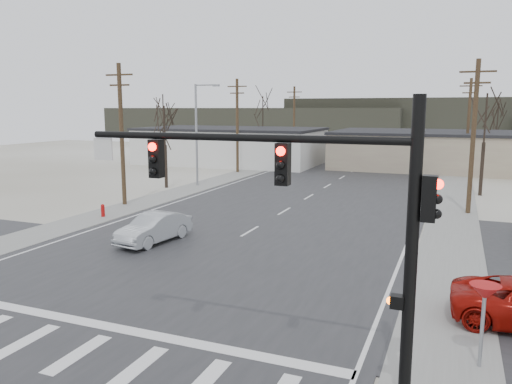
{
  "coord_description": "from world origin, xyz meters",
  "views": [
    {
      "loc": [
        10.59,
        -17.28,
        6.9
      ],
      "look_at": [
        1.0,
        6.44,
        2.6
      ],
      "focal_mm": 35.0,
      "sensor_mm": 36.0,
      "label": 1
    }
  ],
  "objects_px": {
    "traffic_signal_mast": "(327,206)",
    "car_far_a": "(395,155)",
    "car_far_b": "(387,148)",
    "sedan_crossing": "(154,228)",
    "fire_hydrant": "(103,210)"
  },
  "relations": [
    {
      "from": "traffic_signal_mast",
      "to": "car_far_a",
      "type": "relative_size",
      "value": 1.73
    },
    {
      "from": "fire_hydrant",
      "to": "sedan_crossing",
      "type": "xyz_separation_m",
      "value": [
        6.48,
        -3.97,
        0.34
      ]
    },
    {
      "from": "fire_hydrant",
      "to": "sedan_crossing",
      "type": "height_order",
      "value": "sedan_crossing"
    },
    {
      "from": "fire_hydrant",
      "to": "car_far_a",
      "type": "bearing_deg",
      "value": 72.97
    },
    {
      "from": "traffic_signal_mast",
      "to": "car_far_a",
      "type": "distance_m",
      "value": 57.56
    },
    {
      "from": "sedan_crossing",
      "to": "car_far_a",
      "type": "height_order",
      "value": "car_far_a"
    },
    {
      "from": "traffic_signal_mast",
      "to": "car_far_b",
      "type": "height_order",
      "value": "traffic_signal_mast"
    },
    {
      "from": "car_far_a",
      "to": "car_far_b",
      "type": "bearing_deg",
      "value": -77.76
    },
    {
      "from": "sedan_crossing",
      "to": "car_far_a",
      "type": "relative_size",
      "value": 0.88
    },
    {
      "from": "traffic_signal_mast",
      "to": "sedan_crossing",
      "type": "xyz_separation_m",
      "value": [
        -11.61,
        10.23,
        -3.88
      ]
    },
    {
      "from": "car_far_a",
      "to": "fire_hydrant",
      "type": "bearing_deg",
      "value": 72.47
    },
    {
      "from": "sedan_crossing",
      "to": "car_far_a",
      "type": "xyz_separation_m",
      "value": [
        6.69,
        46.99,
        0.0
      ]
    },
    {
      "from": "car_far_a",
      "to": "car_far_b",
      "type": "relative_size",
      "value": 1.14
    },
    {
      "from": "fire_hydrant",
      "to": "sedan_crossing",
      "type": "distance_m",
      "value": 7.61
    },
    {
      "from": "fire_hydrant",
      "to": "car_far_a",
      "type": "height_order",
      "value": "car_far_a"
    }
  ]
}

